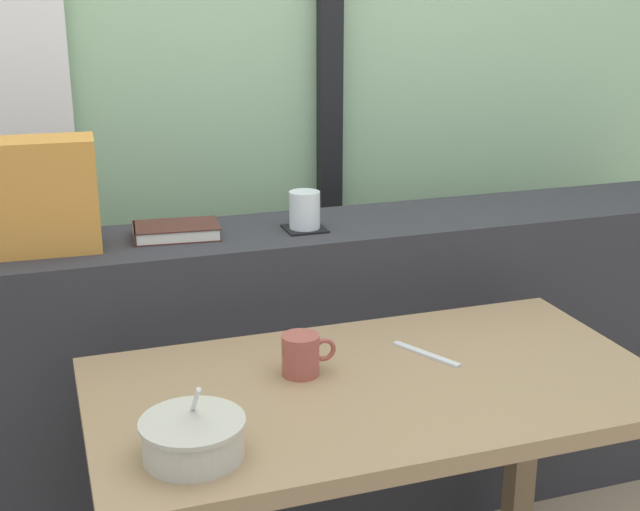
# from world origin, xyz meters

# --- Properties ---
(window_divider_post) EXTENTS (0.07, 0.05, 2.60)m
(window_divider_post) POSITION_xyz_m (0.24, 1.06, 1.30)
(window_divider_post) COLOR black
(window_divider_post) RESTS_ON ground
(dark_console_ledge) EXTENTS (2.80, 0.33, 0.85)m
(dark_console_ledge) POSITION_xyz_m (0.00, 0.55, 0.42)
(dark_console_ledge) COLOR #2D2D33
(dark_console_ledge) RESTS_ON ground
(breakfast_table) EXTENTS (1.13, 0.61, 0.69)m
(breakfast_table) POSITION_xyz_m (-0.04, -0.03, 0.57)
(breakfast_table) COLOR #826849
(breakfast_table) RESTS_ON ground
(coaster_square) EXTENTS (0.10, 0.10, 0.00)m
(coaster_square) POSITION_xyz_m (-0.01, 0.52, 0.85)
(coaster_square) COLOR black
(coaster_square) RESTS_ON dark_console_ledge
(juice_glass) EXTENTS (0.08, 0.08, 0.09)m
(juice_glass) POSITION_xyz_m (-0.01, 0.52, 0.90)
(juice_glass) COLOR white
(juice_glass) RESTS_ON coaster_square
(closed_book) EXTENTS (0.22, 0.15, 0.03)m
(closed_book) POSITION_xyz_m (-0.33, 0.56, 0.87)
(closed_book) COLOR #47231E
(closed_book) RESTS_ON dark_console_ledge
(throw_pillow) EXTENTS (0.33, 0.16, 0.26)m
(throw_pillow) POSITION_xyz_m (-0.67, 0.55, 0.98)
(throw_pillow) COLOR #D18938
(throw_pillow) RESTS_ON dark_console_ledge
(soup_bowl) EXTENTS (0.18, 0.18, 0.14)m
(soup_bowl) POSITION_xyz_m (-0.44, -0.19, 0.72)
(soup_bowl) COLOR #BCB7A8
(soup_bowl) RESTS_ON breakfast_table
(fork_utensil) EXTENTS (0.09, 0.16, 0.01)m
(fork_utensil) POSITION_xyz_m (0.11, 0.05, 0.69)
(fork_utensil) COLOR silver
(fork_utensil) RESTS_ON breakfast_table
(ceramic_mug) EXTENTS (0.11, 0.08, 0.08)m
(ceramic_mug) POSITION_xyz_m (-0.17, 0.05, 0.73)
(ceramic_mug) COLOR #9E4C42
(ceramic_mug) RESTS_ON breakfast_table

